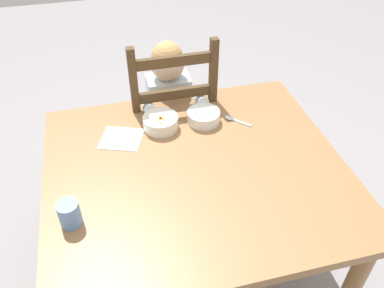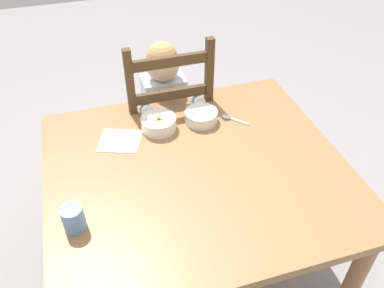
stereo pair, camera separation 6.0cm
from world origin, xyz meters
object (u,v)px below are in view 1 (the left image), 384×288
dining_chair (171,126)px  spoon (233,119)px  child_figure (170,103)px  bowl_of_carrots (161,122)px  bowl_of_peas (204,116)px  drinking_cup (69,214)px  dining_table (196,183)px

dining_chair → spoon: (0.24, -0.32, 0.23)m
dining_chair → child_figure: bearing=-93.1°
bowl_of_carrots → child_figure: bearing=71.0°
bowl_of_peas → spoon: (0.14, -0.02, -0.02)m
bowl_of_peas → drinking_cup: (-0.60, -0.46, 0.02)m
dining_chair → child_figure: dining_chair is taller
dining_chair → drinking_cup: bearing=-123.7°
dining_table → dining_chair: bearing=88.9°
bowl_of_peas → spoon: size_ratio=1.35×
dining_table → dining_chair: (0.01, 0.59, -0.14)m
dining_table → bowl_of_carrots: (-0.09, 0.29, 0.12)m
bowl_of_carrots → drinking_cup: 0.61m
spoon → child_figure: bearing=126.8°
dining_table → drinking_cup: drinking_cup is taller
drinking_cup → spoon: bearing=30.4°
spoon → dining_chair: bearing=126.6°
dining_table → dining_chair: dining_chair is taller
bowl_of_peas → drinking_cup: drinking_cup is taller
dining_table → drinking_cup: (-0.49, -0.17, 0.14)m
spoon → drinking_cup: size_ratio=1.16×
drinking_cup → bowl_of_peas: bearing=37.3°
dining_chair → bowl_of_carrots: bearing=-108.9°
dining_table → bowl_of_carrots: size_ratio=7.59×
bowl_of_carrots → spoon: (0.34, -0.02, -0.03)m
dining_chair → bowl_of_carrots: (-0.10, -0.29, 0.26)m
dining_table → dining_chair: 0.60m
bowl_of_peas → dining_table: bearing=-110.9°
bowl_of_peas → spoon: bowl_of_peas is taller
spoon → drinking_cup: bearing=-149.6°
dining_table → bowl_of_carrots: bearing=107.2°
dining_chair → child_figure: (-0.00, -0.00, 0.16)m
bowl_of_peas → bowl_of_carrots: (-0.20, -0.00, 0.00)m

